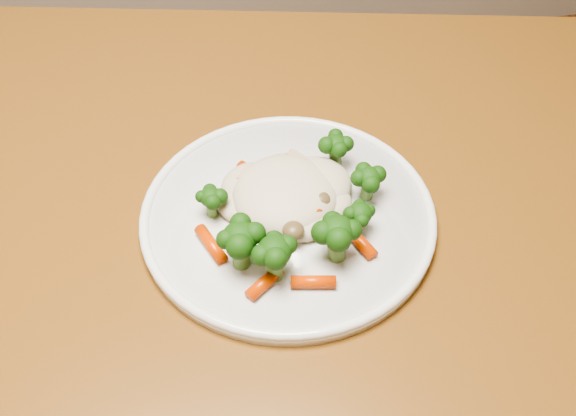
# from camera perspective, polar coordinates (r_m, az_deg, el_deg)

# --- Properties ---
(dining_table) EXTENTS (1.28, 0.99, 0.75)m
(dining_table) POSITION_cam_1_polar(r_m,az_deg,el_deg) (0.80, 6.35, -6.24)
(dining_table) COLOR brown
(dining_table) RESTS_ON ground
(plate) EXTENTS (0.29, 0.29, 0.01)m
(plate) POSITION_cam_1_polar(r_m,az_deg,el_deg) (0.71, 0.00, -0.78)
(plate) COLOR white
(plate) RESTS_ON dining_table
(meal) EXTENTS (0.19, 0.18, 0.05)m
(meal) POSITION_cam_1_polar(r_m,az_deg,el_deg) (0.68, 0.28, 0.33)
(meal) COLOR beige
(meal) RESTS_ON plate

